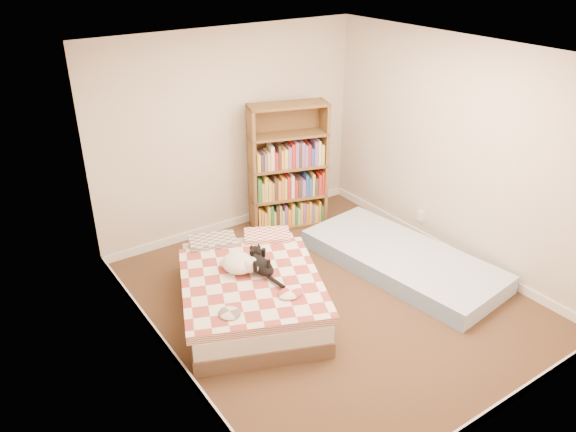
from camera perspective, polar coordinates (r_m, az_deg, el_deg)
room at (r=5.35m, az=4.63°, el=2.24°), size 3.51×4.01×2.51m
bed at (r=5.69m, az=-4.02°, el=-7.44°), size 1.85×2.14×0.48m
bookshelf at (r=7.13m, az=-0.11°, el=3.41°), size 1.06×0.61×1.61m
floor_mattress at (r=6.51m, az=11.53°, el=-4.39°), size 1.30×2.37×0.20m
black_cat at (r=5.56m, az=-3.04°, el=-4.79°), size 0.34×0.71×0.16m
white_dog at (r=5.55m, az=-4.92°, el=-4.79°), size 0.42×0.45×0.17m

